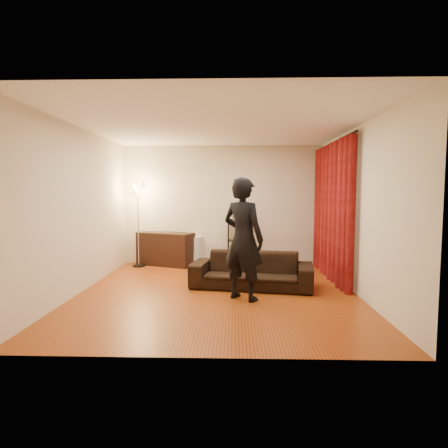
{
  "coord_description": "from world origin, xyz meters",
  "views": [
    {
      "loc": [
        0.29,
        -6.08,
        1.64
      ],
      "look_at": [
        0.1,
        0.3,
        1.1
      ],
      "focal_mm": 30.0,
      "sensor_mm": 36.0,
      "label": 1
    }
  ],
  "objects_px": {
    "storage_boxes": "(194,251)",
    "floor_lamp": "(138,225)",
    "wire_shelf": "(240,240)",
    "sofa": "(252,270)",
    "media_cabinet": "(166,249)",
    "person": "(243,239)"
  },
  "relations": [
    {
      "from": "storage_boxes",
      "to": "floor_lamp",
      "type": "bearing_deg",
      "value": -168.24
    },
    {
      "from": "wire_shelf",
      "to": "floor_lamp",
      "type": "height_order",
      "value": "floor_lamp"
    },
    {
      "from": "sofa",
      "to": "media_cabinet",
      "type": "relative_size",
      "value": 1.63
    },
    {
      "from": "storage_boxes",
      "to": "wire_shelf",
      "type": "distance_m",
      "value": 1.09
    },
    {
      "from": "media_cabinet",
      "to": "wire_shelf",
      "type": "relative_size",
      "value": 1.09
    },
    {
      "from": "wire_shelf",
      "to": "floor_lamp",
      "type": "xyz_separation_m",
      "value": [
        -2.25,
        -0.09,
        0.35
      ]
    },
    {
      "from": "sofa",
      "to": "storage_boxes",
      "type": "height_order",
      "value": "storage_boxes"
    },
    {
      "from": "sofa",
      "to": "storage_boxes",
      "type": "distance_m",
      "value": 2.36
    },
    {
      "from": "sofa",
      "to": "floor_lamp",
      "type": "distance_m",
      "value": 3.06
    },
    {
      "from": "person",
      "to": "wire_shelf",
      "type": "bearing_deg",
      "value": -55.14
    },
    {
      "from": "sofa",
      "to": "wire_shelf",
      "type": "height_order",
      "value": "wire_shelf"
    },
    {
      "from": "sofa",
      "to": "media_cabinet",
      "type": "bearing_deg",
      "value": 143.13
    },
    {
      "from": "media_cabinet",
      "to": "floor_lamp",
      "type": "relative_size",
      "value": 0.68
    },
    {
      "from": "storage_boxes",
      "to": "wire_shelf",
      "type": "xyz_separation_m",
      "value": [
        1.05,
        -0.16,
        0.26
      ]
    },
    {
      "from": "floor_lamp",
      "to": "wire_shelf",
      "type": "bearing_deg",
      "value": 2.4
    },
    {
      "from": "sofa",
      "to": "media_cabinet",
      "type": "height_order",
      "value": "media_cabinet"
    },
    {
      "from": "media_cabinet",
      "to": "storage_boxes",
      "type": "xyz_separation_m",
      "value": [
        0.64,
        0.08,
        -0.05
      ]
    },
    {
      "from": "sofa",
      "to": "person",
      "type": "bearing_deg",
      "value": -93.58
    },
    {
      "from": "person",
      "to": "storage_boxes",
      "type": "relative_size",
      "value": 2.92
    },
    {
      "from": "storage_boxes",
      "to": "floor_lamp",
      "type": "height_order",
      "value": "floor_lamp"
    },
    {
      "from": "media_cabinet",
      "to": "wire_shelf",
      "type": "xyz_separation_m",
      "value": [
        1.68,
        -0.07,
        0.21
      ]
    },
    {
      "from": "media_cabinet",
      "to": "person",
      "type": "bearing_deg",
      "value": -35.99
    }
  ]
}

